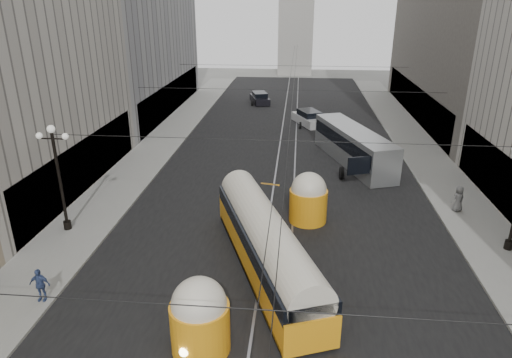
% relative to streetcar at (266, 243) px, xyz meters
% --- Properties ---
extents(road, '(20.00, 85.00, 0.02)m').
position_rel_streetcar_xyz_m(road, '(0.50, 17.62, -1.58)').
color(road, black).
rests_on(road, ground).
extents(sidewalk_left, '(4.00, 72.00, 0.15)m').
position_rel_streetcar_xyz_m(sidewalk_left, '(-11.50, 21.12, -1.51)').
color(sidewalk_left, gray).
rests_on(sidewalk_left, ground).
extents(sidewalk_right, '(4.00, 72.00, 0.15)m').
position_rel_streetcar_xyz_m(sidewalk_right, '(12.50, 21.12, -1.51)').
color(sidewalk_right, gray).
rests_on(sidewalk_right, ground).
extents(rail_left, '(0.12, 85.00, 0.04)m').
position_rel_streetcar_xyz_m(rail_left, '(-0.25, 17.62, -1.58)').
color(rail_left, gray).
rests_on(rail_left, ground).
extents(rail_right, '(0.12, 85.00, 0.04)m').
position_rel_streetcar_xyz_m(rail_right, '(1.25, 17.62, -1.58)').
color(rail_right, gray).
rests_on(rail_right, ground).
extents(lamppost_left_mid, '(1.86, 0.44, 6.37)m').
position_rel_streetcar_xyz_m(lamppost_left_mid, '(-12.10, 3.12, 2.16)').
color(lamppost_left_mid, black).
rests_on(lamppost_left_mid, sidewalk_left).
extents(catenary, '(25.00, 72.00, 0.23)m').
position_rel_streetcar_xyz_m(catenary, '(0.62, 16.61, 4.30)').
color(catenary, black).
rests_on(catenary, ground).
extents(streetcar, '(6.68, 14.03, 3.24)m').
position_rel_streetcar_xyz_m(streetcar, '(0.00, 0.00, 0.00)').
color(streetcar, '#FFA216').
rests_on(streetcar, ground).
extents(city_bus, '(5.96, 11.82, 2.90)m').
position_rel_streetcar_xyz_m(city_bus, '(6.04, 16.95, 0.00)').
color(city_bus, '#9B9EA0').
rests_on(city_bus, ground).
extents(sedan_white_far, '(3.92, 5.41, 1.58)m').
position_rel_streetcar_xyz_m(sedan_white_far, '(2.59, 28.98, -0.86)').
color(sedan_white_far, white).
rests_on(sedan_white_far, ground).
extents(sedan_dark_far, '(3.08, 4.91, 1.44)m').
position_rel_streetcar_xyz_m(sedan_dark_far, '(-3.69, 39.29, -0.93)').
color(sedan_dark_far, black).
rests_on(sedan_dark_far, ground).
extents(pedestrian_sidewalk_right, '(0.96, 0.78, 1.71)m').
position_rel_streetcar_xyz_m(pedestrian_sidewalk_right, '(11.79, 7.82, -0.58)').
color(pedestrian_sidewalk_right, slate).
rests_on(pedestrian_sidewalk_right, sidewalk_right).
extents(pedestrian_sidewalk_left, '(0.96, 0.56, 1.62)m').
position_rel_streetcar_xyz_m(pedestrian_sidewalk_left, '(-10.00, -3.58, -0.62)').
color(pedestrian_sidewalk_left, '#384B7C').
rests_on(pedestrian_sidewalk_left, sidewalk_left).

